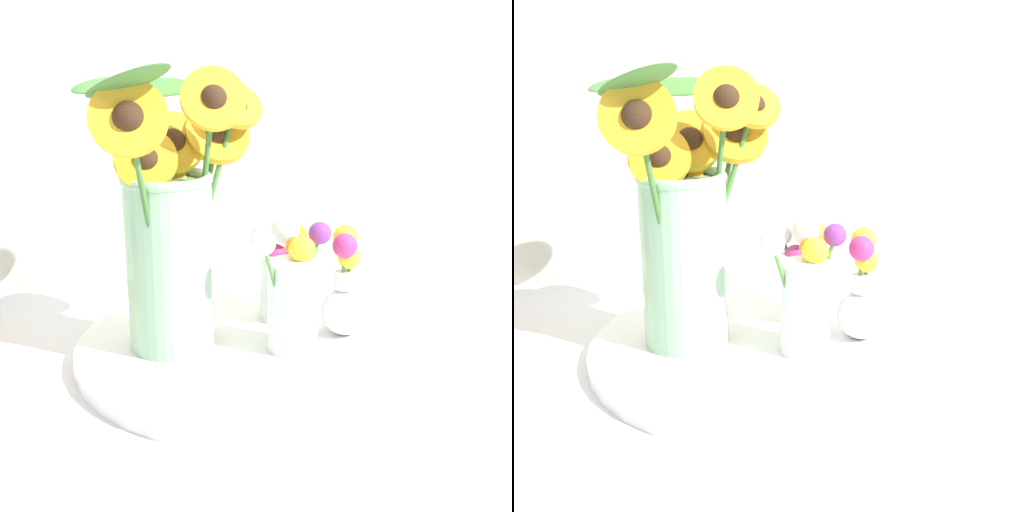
% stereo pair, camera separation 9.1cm
% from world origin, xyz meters
% --- Properties ---
extents(ground_plane, '(6.00, 6.00, 0.00)m').
position_xyz_m(ground_plane, '(0.00, 0.00, 0.00)').
color(ground_plane, silver).
extents(serving_tray, '(0.47, 0.47, 0.02)m').
position_xyz_m(serving_tray, '(0.02, 0.11, 0.01)').
color(serving_tray, white).
rests_on(serving_tray, ground_plane).
extents(mason_jar_sunflowers, '(0.25, 0.23, 0.37)m').
position_xyz_m(mason_jar_sunflowers, '(-0.08, 0.12, 0.17)').
color(mason_jar_sunflowers, '#99CC9E').
rests_on(mason_jar_sunflowers, serving_tray).
extents(vase_small_center, '(0.11, 0.08, 0.17)m').
position_xyz_m(vase_small_center, '(0.07, 0.08, 0.09)').
color(vase_small_center, white).
rests_on(vase_small_center, serving_tray).
extents(vase_bulb_right, '(0.07, 0.07, 0.15)m').
position_xyz_m(vase_bulb_right, '(0.15, 0.12, 0.08)').
color(vase_bulb_right, white).
rests_on(vase_bulb_right, serving_tray).
extents(vase_small_back, '(0.08, 0.09, 0.15)m').
position_xyz_m(vase_small_back, '(0.08, 0.19, 0.08)').
color(vase_small_back, white).
rests_on(vase_small_back, serving_tray).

